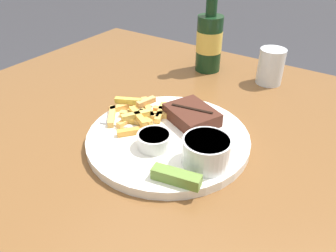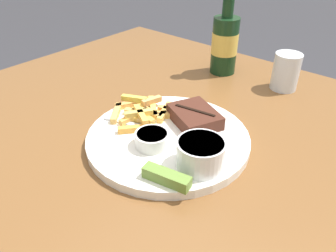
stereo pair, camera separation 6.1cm
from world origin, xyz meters
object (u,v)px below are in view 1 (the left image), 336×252
at_px(dinner_plate, 168,138).
at_px(dipping_sauce_cup, 153,139).
at_px(steak_portion, 192,115).
at_px(drinking_glass, 271,66).
at_px(beer_bottle, 209,40).
at_px(pickle_spear, 176,177).
at_px(coleslaw_cup, 206,150).
at_px(fork_utensil, 128,126).

xyz_separation_m(dinner_plate, dipping_sauce_cup, (-0.00, -0.05, 0.02)).
xyz_separation_m(steak_portion, drinking_glass, (0.06, 0.30, 0.01)).
bearing_deg(dinner_plate, beer_bottle, 106.37).
bearing_deg(steak_portion, dinner_plate, -99.90).
xyz_separation_m(dinner_plate, pickle_spear, (0.09, -0.10, 0.02)).
xyz_separation_m(coleslaw_cup, beer_bottle, (-0.21, 0.39, 0.04)).
bearing_deg(beer_bottle, steak_portion, -67.96).
relative_size(steak_portion, beer_bottle, 0.52).
relative_size(pickle_spear, fork_utensil, 0.63).
distance_m(coleslaw_cup, dipping_sauce_cup, 0.11).
relative_size(dinner_plate, dipping_sauce_cup, 4.99).
xyz_separation_m(pickle_spear, drinking_glass, (-0.01, 0.48, 0.02)).
distance_m(steak_portion, drinking_glass, 0.31).
distance_m(dinner_plate, dipping_sauce_cup, 0.05).
bearing_deg(coleslaw_cup, beer_bottle, 117.70).
relative_size(dinner_plate, coleslaw_cup, 3.84).
height_order(steak_portion, pickle_spear, steak_portion).
xyz_separation_m(coleslaw_cup, fork_utensil, (-0.18, 0.01, -0.03)).
bearing_deg(pickle_spear, coleslaw_cup, 76.49).
height_order(coleslaw_cup, pickle_spear, coleslaw_cup).
bearing_deg(fork_utensil, dinner_plate, 0.00).
relative_size(dipping_sauce_cup, pickle_spear, 0.76).
height_order(dinner_plate, pickle_spear, pickle_spear).
bearing_deg(coleslaw_cup, pickle_spear, -103.51).
bearing_deg(pickle_spear, dinner_plate, 129.59).
xyz_separation_m(steak_portion, fork_utensil, (-0.09, -0.09, -0.01)).
relative_size(fork_utensil, beer_bottle, 0.54).
bearing_deg(coleslaw_cup, fork_utensil, 176.33).
xyz_separation_m(dinner_plate, drinking_glass, (0.07, 0.37, 0.04)).
height_order(dipping_sauce_cup, fork_utensil, dipping_sauce_cup).
xyz_separation_m(dipping_sauce_cup, pickle_spear, (0.09, -0.06, -0.00)).
xyz_separation_m(dinner_plate, fork_utensil, (-0.08, -0.02, 0.01)).
bearing_deg(fork_utensil, beer_bottle, 77.82).
xyz_separation_m(beer_bottle, drinking_glass, (0.18, 0.01, -0.04)).
bearing_deg(beer_bottle, dinner_plate, -73.63).
distance_m(steak_portion, dipping_sauce_cup, 0.12).
distance_m(coleslaw_cup, beer_bottle, 0.45).
distance_m(pickle_spear, fork_utensil, 0.18).
relative_size(dinner_plate, drinking_glass, 3.43).
height_order(coleslaw_cup, dipping_sauce_cup, coleslaw_cup).
bearing_deg(steak_portion, dipping_sauce_cup, -97.78).
bearing_deg(dinner_plate, drinking_glass, 79.31).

